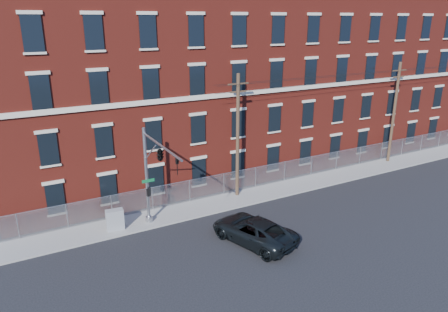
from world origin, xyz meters
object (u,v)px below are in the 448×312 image
pickup_truck (253,230)px  utility_cabinet (115,220)px  utility_pole_near (238,134)px  traffic_signal_mast (157,162)px

pickup_truck → utility_cabinet: (-7.60, 5.83, 0.02)m
pickup_truck → utility_cabinet: size_ratio=4.06×
pickup_truck → utility_cabinet: pickup_truck is taller
utility_pole_near → utility_cabinet: bearing=-173.9°
utility_pole_near → traffic_signal_mast: bearing=-156.9°
traffic_signal_mast → utility_cabinet: size_ratio=4.75×
traffic_signal_mast → utility_pole_near: size_ratio=0.70×
traffic_signal_mast → utility_pole_near: utility_pole_near is taller
traffic_signal_mast → utility_cabinet: (-2.44, 2.30, -4.53)m
traffic_signal_mast → utility_pole_near: bearing=23.1°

